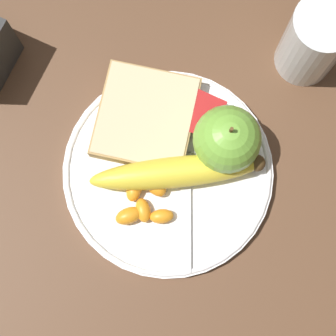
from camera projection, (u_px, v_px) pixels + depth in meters
name	position (u px, v px, depth m)	size (l,w,h in m)	color
ground_plane	(168.00, 173.00, 0.62)	(3.00, 3.00, 0.00)	brown
plate	(168.00, 172.00, 0.62)	(0.23, 0.23, 0.01)	white
juice_glass	(313.00, 43.00, 0.60)	(0.07, 0.07, 0.10)	silver
apple	(227.00, 139.00, 0.58)	(0.07, 0.07, 0.08)	#72B23D
banana	(179.00, 171.00, 0.59)	(0.12, 0.18, 0.03)	yellow
bread_slice	(146.00, 118.00, 0.61)	(0.13, 0.12, 0.02)	#AB8751
fork	(185.00, 170.00, 0.61)	(0.18, 0.10, 0.00)	silver
jam_packet	(202.00, 116.00, 0.61)	(0.05, 0.04, 0.02)	silver
orange_segment_0	(143.00, 210.00, 0.60)	(0.03, 0.03, 0.01)	orange
orange_segment_1	(129.00, 216.00, 0.59)	(0.03, 0.03, 0.02)	orange
orange_segment_2	(162.00, 216.00, 0.60)	(0.03, 0.03, 0.01)	orange
orange_segment_3	(154.00, 184.00, 0.60)	(0.03, 0.04, 0.02)	orange
orange_segment_4	(134.00, 189.00, 0.60)	(0.03, 0.02, 0.02)	orange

